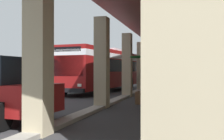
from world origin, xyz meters
TOP-DOWN VIEW (x-y plane):
  - ground at (0.00, 8.00)m, footprint 120.00×120.00m
  - curb_strip at (2.92, 4.49)m, footprint 36.49×0.50m
  - transit_bus at (1.66, 1.80)m, footprint 11.40×3.60m
  - parked_sedan_green at (0.77, -6.54)m, footprint 4.41×2.04m
  - potted_palm at (8.71, 6.10)m, footprint 1.99×1.53m

SIDE VIEW (x-z plane):
  - ground at x=0.00m, z-range 0.00..0.00m
  - curb_strip at x=2.92m, z-range 0.00..0.12m
  - potted_palm at x=8.71m, z-range -0.59..1.79m
  - parked_sedan_green at x=0.77m, z-range 0.02..1.49m
  - transit_bus at x=1.66m, z-range 0.18..3.52m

